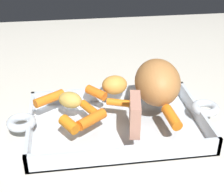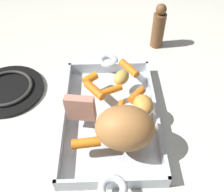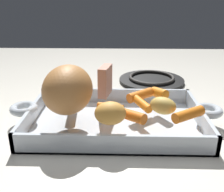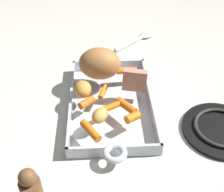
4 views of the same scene
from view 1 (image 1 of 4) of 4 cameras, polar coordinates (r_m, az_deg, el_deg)
ground_plane at (r=0.75m, az=0.73°, el=-5.50°), size 1.66×1.66×0.00m
roasting_dish at (r=0.74m, az=0.74°, el=-4.72°), size 0.47×0.24×0.04m
pork_roast at (r=0.74m, az=7.71°, el=2.34°), size 0.11×0.14×0.10m
roast_slice_thick at (r=0.65m, az=3.91°, el=-3.16°), size 0.03×0.07×0.07m
baby_carrot_northeast at (r=0.72m, az=-3.61°, el=-2.31°), size 0.05×0.07×0.02m
baby_carrot_center_left at (r=0.70m, az=10.10°, el=-3.57°), size 0.03×0.07×0.03m
baby_carrot_center_right at (r=0.74m, az=1.25°, el=-1.14°), size 0.06×0.03×0.02m
baby_carrot_short at (r=0.76m, az=-10.59°, el=-0.42°), size 0.07×0.06×0.02m
baby_carrot_northwest at (r=0.67m, az=-7.26°, el=-4.82°), size 0.04×0.05×0.03m
baby_carrot_southeast at (r=0.68m, az=-3.48°, el=-3.97°), size 0.07×0.06×0.02m
baby_carrot_long at (r=0.77m, az=-2.70°, el=0.56°), size 0.05×0.05×0.03m
potato_halved at (r=0.78m, az=0.44°, el=1.89°), size 0.06×0.05×0.04m
potato_golden_small at (r=0.74m, az=-7.10°, el=-0.65°), size 0.07×0.06×0.03m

